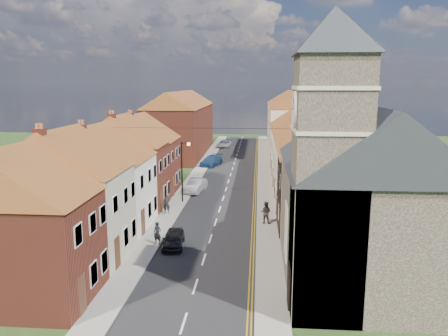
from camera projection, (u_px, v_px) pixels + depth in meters
The scene contains 26 objects.
ground at pixel (190, 304), 23.59m from camera, with size 160.00×160.00×0.00m, color #2D471E.
road at pixel (229, 181), 52.94m from camera, with size 7.00×90.00×0.02m, color black.
pavement_left at pixel (193, 180), 53.27m from camera, with size 1.80×90.00×0.12m, color #9B958D.
pavement_right at pixel (265, 182), 52.59m from camera, with size 1.80×90.00×0.12m, color #9B958D.
church at pixel (359, 187), 24.98m from camera, with size 11.25×14.25×15.20m.
cottage_r_tudor at pixel (330, 177), 34.43m from camera, with size 8.30×5.20×9.00m.
cottage_r_white_near at pixel (321, 164), 39.71m from camera, with size 8.30×6.00×9.00m.
cottage_r_cream_mid at pixel (314, 155), 45.00m from camera, with size 8.30×5.20×9.00m.
cottage_r_pink at pixel (308, 147), 50.28m from camera, with size 8.30×6.00×9.00m.
cottage_r_white_far at pixel (304, 141), 55.56m from camera, with size 8.30×5.20×9.00m.
cottage_r_cream_far at pixel (300, 136), 60.85m from camera, with size 8.30×6.00×9.00m.
cottage_l_brick_near at pixel (15, 223), 23.23m from camera, with size 8.30×5.70×8.80m.
cottage_l_cream at pixel (63, 194), 28.88m from camera, with size 8.30×6.30×9.10m.
cottage_l_white at pixel (98, 176), 35.17m from camera, with size 8.30×6.90×8.80m.
cottage_l_brick_mid at pixel (121, 161), 41.11m from camera, with size 8.30×5.70×9.10m.
cottage_l_pink at pixel (138, 153), 46.82m from camera, with size 8.30×6.30×8.80m.
block_right_far at pixel (292, 121), 75.67m from camera, with size 8.30×24.20×10.50m.
block_left_far at pixel (181, 123), 72.23m from camera, with size 8.30×24.20×10.50m.
lamppost at pixel (183, 168), 42.78m from camera, with size 0.88×0.15×6.00m.
car_near at pixel (173, 239), 31.68m from camera, with size 1.45×3.60×1.23m, color black.
car_mid at pixel (196, 186), 47.71m from camera, with size 1.53×4.38×1.44m, color #A0A4A8.
car_far at pixel (211, 161), 62.96m from camera, with size 2.02×4.97×1.44m, color navy.
car_distant at pixel (224, 144), 80.90m from camera, with size 2.19×4.76×1.32m, color silver.
pedestrian_left at pixel (157, 233), 31.83m from camera, with size 0.61×0.40×1.66m, color black.
pedestrian_right at pixel (266, 212), 36.59m from camera, with size 0.92×0.71×1.89m, color #282320.
pedestrian_left_b at pixel (167, 204), 39.42m from camera, with size 0.63×0.42×1.74m, color black.
Camera 1 is at (3.58, -21.54, 11.70)m, focal length 35.00 mm.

